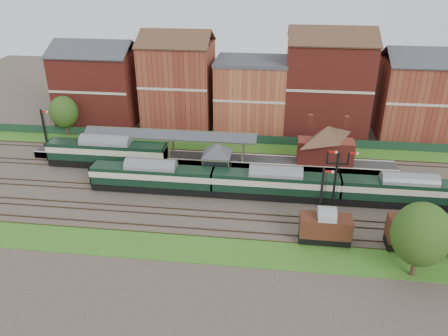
# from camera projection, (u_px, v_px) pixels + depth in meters

# --- Properties ---
(ground) EXTENTS (160.00, 160.00, 0.00)m
(ground) POSITION_uv_depth(u_px,v_px,m) (237.00, 196.00, 57.50)
(ground) COLOR #473D33
(ground) RESTS_ON ground
(grass_back) EXTENTS (90.00, 4.50, 0.06)m
(grass_back) POSITION_uv_depth(u_px,v_px,m) (246.00, 148.00, 71.74)
(grass_back) COLOR #2D6619
(grass_back) RESTS_ON ground
(grass_front) EXTENTS (90.00, 5.00, 0.06)m
(grass_front) POSITION_uv_depth(u_px,v_px,m) (226.00, 251.00, 46.80)
(grass_front) COLOR #2D6619
(grass_front) RESTS_ON ground
(fence) EXTENTS (90.00, 0.12, 1.50)m
(fence) POSITION_uv_depth(u_px,v_px,m) (247.00, 139.00, 73.21)
(fence) COLOR #193823
(fence) RESTS_ON ground
(platform) EXTENTS (55.00, 3.40, 1.00)m
(platform) POSITION_uv_depth(u_px,v_px,m) (210.00, 159.00, 66.52)
(platform) COLOR #2D2D2D
(platform) RESTS_ON ground
(signal_box) EXTENTS (5.40, 5.40, 6.00)m
(signal_box) POSITION_uv_depth(u_px,v_px,m) (217.00, 162.00, 59.32)
(signal_box) COLOR #5D684A
(signal_box) RESTS_ON ground
(brick_hut) EXTENTS (3.20, 2.64, 2.94)m
(brick_hut) POSITION_uv_depth(u_px,v_px,m) (276.00, 179.00, 59.32)
(brick_hut) COLOR maroon
(brick_hut) RESTS_ON ground
(station_building) EXTENTS (8.10, 8.10, 5.90)m
(station_building) POSITION_uv_depth(u_px,v_px,m) (326.00, 144.00, 63.12)
(station_building) COLOR maroon
(station_building) RESTS_ON platform
(canopy) EXTENTS (26.00, 3.89, 4.08)m
(canopy) POSITION_uv_depth(u_px,v_px,m) (170.00, 133.00, 65.39)
(canopy) COLOR #4C5434
(canopy) RESTS_ON platform
(semaphore_bracket) EXTENTS (3.60, 0.25, 8.18)m
(semaphore_bracket) POSITION_uv_depth(u_px,v_px,m) (336.00, 179.00, 51.90)
(semaphore_bracket) COLOR black
(semaphore_bracket) RESTS_ON ground
(semaphore_platform_end) EXTENTS (1.23, 0.25, 8.00)m
(semaphore_platform_end) POSITION_uv_depth(u_px,v_px,m) (45.00, 134.00, 66.12)
(semaphore_platform_end) COLOR black
(semaphore_platform_end) RESTS_ON ground
(semaphore_siding) EXTENTS (1.23, 0.25, 8.00)m
(semaphore_siding) POSITION_uv_depth(u_px,v_px,m) (321.00, 200.00, 48.32)
(semaphore_siding) COLOR black
(semaphore_siding) RESTS_ON ground
(town_backdrop) EXTENTS (69.00, 10.00, 16.00)m
(town_backdrop) POSITION_uv_depth(u_px,v_px,m) (250.00, 91.00, 76.71)
(town_backdrop) COLOR maroon
(town_backdrop) RESTS_ON ground
(dmu_train) EXTENTS (48.88, 2.57, 3.76)m
(dmu_train) POSITION_uv_depth(u_px,v_px,m) (275.00, 183.00, 55.98)
(dmu_train) COLOR black
(dmu_train) RESTS_ON ground
(platform_railcar) EXTENTS (17.77, 2.80, 4.09)m
(platform_railcar) POSITION_uv_depth(u_px,v_px,m) (107.00, 152.00, 64.44)
(platform_railcar) COLOR black
(platform_railcar) RESTS_ON ground
(goods_van_a) EXTENTS (5.57, 2.41, 3.38)m
(goods_van_a) POSITION_uv_depth(u_px,v_px,m) (325.00, 227.00, 47.46)
(goods_van_a) COLOR black
(goods_van_a) RESTS_ON ground
(goods_van_b) EXTENTS (6.28, 2.72, 3.81)m
(goods_van_b) POSITION_uv_depth(u_px,v_px,m) (418.00, 232.00, 46.29)
(goods_van_b) COLOR black
(goods_van_b) RESTS_ON ground
(tree_far) EXTENTS (5.54, 5.54, 8.08)m
(tree_far) POSITION_uv_depth(u_px,v_px,m) (421.00, 234.00, 41.12)
(tree_far) COLOR #382619
(tree_far) RESTS_ON ground
(tree_back) EXTENTS (4.82, 4.82, 7.04)m
(tree_back) POSITION_uv_depth(u_px,v_px,m) (64.00, 112.00, 75.03)
(tree_back) COLOR #382619
(tree_back) RESTS_ON ground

